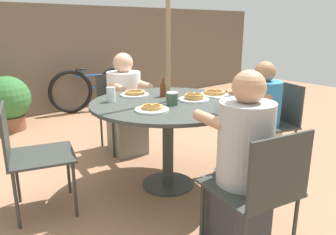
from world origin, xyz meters
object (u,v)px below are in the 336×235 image
(diner_east, at_px, (240,170))
(pancake_plate_d, at_px, (152,109))
(patio_chair_west, at_px, (120,105))
(diner_west, at_px, (126,109))
(diner_south, at_px, (259,122))
(pancake_plate_c, at_px, (135,94))
(bicycle, at_px, (94,89))
(patio_table, at_px, (168,113))
(patio_chair_east, at_px, (260,186))
(patio_chair_north, at_px, (28,151))
(pancake_plate_a, at_px, (214,93))
(potted_shrub, at_px, (8,101))
(coffee_cup, at_px, (172,99))
(drinking_glass_a, at_px, (111,94))
(patio_chair_south, at_px, (273,119))
(syrup_bottle, at_px, (163,89))
(pancake_plate_b, at_px, (194,98))
(drinking_glass_b, at_px, (219,105))

(diner_east, height_order, pancake_plate_d, diner_east)
(patio_chair_west, height_order, diner_west, diner_west)
(diner_south, xyz_separation_m, pancake_plate_c, (-0.97, 0.68, 0.30))
(bicycle, bearing_deg, patio_table, -92.75)
(diner_east, bearing_deg, patio_chair_east, -90.00)
(patio_chair_north, relative_size, diner_south, 0.79)
(patio_chair_east, distance_m, pancake_plate_a, 1.27)
(bicycle, distance_m, potted_shrub, 1.41)
(patio_chair_east, bearing_deg, diner_east, 90.00)
(coffee_cup, height_order, drinking_glass_a, drinking_glass_a)
(patio_table, relative_size, bicycle, 0.90)
(patio_chair_west, height_order, bicycle, patio_chair_west)
(diner_east, xyz_separation_m, pancake_plate_d, (-0.09, 0.77, 0.25))
(drinking_glass_a, relative_size, bicycle, 0.08)
(patio_chair_south, xyz_separation_m, drinking_glass_a, (-1.42, 0.66, 0.33))
(diner_west, distance_m, pancake_plate_d, 1.20)
(diner_east, xyz_separation_m, patio_chair_west, (0.38, 2.02, -0.03))
(diner_south, bearing_deg, potted_shrub, 46.04)
(diner_east, height_order, pancake_plate_a, diner_east)
(patio_chair_north, bearing_deg, syrup_bottle, 100.08)
(diner_west, xyz_separation_m, potted_shrub, (-0.79, 1.67, -0.10))
(pancake_plate_b, bearing_deg, patio_table, 152.10)
(diner_east, height_order, patio_chair_south, diner_east)
(patio_chair_north, distance_m, pancake_plate_b, 1.37)
(diner_east, relative_size, coffee_cup, 10.97)
(pancake_plate_b, bearing_deg, bicycle, 79.03)
(patio_chair_east, xyz_separation_m, diner_west, (0.39, 2.01, 0.00))
(patio_table, relative_size, diner_east, 1.14)
(patio_chair_north, distance_m, drinking_glass_b, 1.43)
(patio_chair_north, height_order, pancake_plate_d, patio_chair_north)
(pancake_plate_a, height_order, drinking_glass_a, drinking_glass_a)
(patio_chair_south, relative_size, syrup_bottle, 5.00)
(diner_west, bearing_deg, diner_east, 89.22)
(patio_chair_north, bearing_deg, bicycle, 160.41)
(diner_south, xyz_separation_m, potted_shrub, (-1.52, 2.89, -0.08))
(patio_table, bearing_deg, pancake_plate_b, -27.90)
(patio_chair_north, bearing_deg, drinking_glass_a, 105.69)
(patio_chair_east, xyz_separation_m, pancake_plate_c, (0.15, 1.47, 0.29))
(potted_shrub, bearing_deg, patio_chair_west, -61.38)
(pancake_plate_a, bearing_deg, coffee_cup, -176.42)
(patio_chair_north, distance_m, diner_west, 1.37)
(pancake_plate_c, bearing_deg, pancake_plate_b, -60.65)
(pancake_plate_c, bearing_deg, diner_west, 66.25)
(bicycle, bearing_deg, pancake_plate_c, -96.58)
(patio_chair_south, relative_size, diner_south, 0.79)
(diner_south, relative_size, diner_west, 0.97)
(patio_chair_south, xyz_separation_m, pancake_plate_c, (-1.13, 0.73, 0.29))
(diner_south, relative_size, potted_shrub, 1.44)
(patio_chair_east, xyz_separation_m, drinking_glass_b, (0.26, 0.56, 0.33))
(diner_south, distance_m, drinking_glass_b, 0.95)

